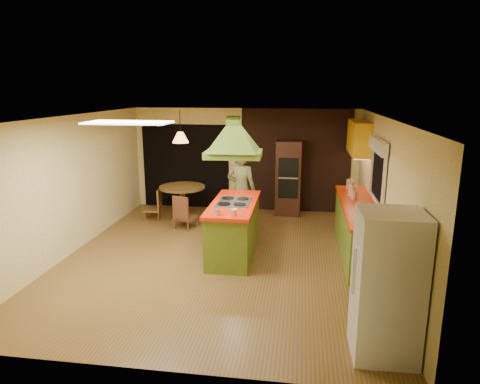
% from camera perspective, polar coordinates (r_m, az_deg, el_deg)
% --- Properties ---
extents(ground, '(6.50, 6.50, 0.00)m').
position_cam_1_polar(ground, '(7.82, -2.59, -8.62)').
color(ground, brown).
rests_on(ground, ground).
extents(room_walls, '(5.50, 6.50, 6.50)m').
position_cam_1_polar(room_walls, '(7.44, -2.69, 0.32)').
color(room_walls, '#F2EAAE').
rests_on(room_walls, ground).
extents(ceiling_plane, '(6.50, 6.50, 0.00)m').
position_cam_1_polar(ceiling_plane, '(7.26, -2.80, 9.97)').
color(ceiling_plane, silver).
rests_on(ceiling_plane, room_walls).
extents(brick_panel, '(2.64, 0.03, 2.50)m').
position_cam_1_polar(brick_panel, '(10.48, 7.42, 4.13)').
color(brick_panel, '#381E14').
rests_on(brick_panel, ground).
extents(nook_opening, '(2.20, 0.03, 2.10)m').
position_cam_1_polar(nook_opening, '(10.90, -7.24, 3.43)').
color(nook_opening, black).
rests_on(nook_opening, ground).
extents(right_counter, '(0.62, 3.05, 0.92)m').
position_cam_1_polar(right_counter, '(8.17, 15.39, -4.67)').
color(right_counter, olive).
rests_on(right_counter, ground).
extents(upper_cabinets, '(0.34, 1.40, 0.70)m').
position_cam_1_polar(upper_cabinets, '(9.44, 15.54, 6.99)').
color(upper_cabinets, yellow).
rests_on(upper_cabinets, room_walls).
extents(window_right, '(0.12, 1.35, 1.06)m').
position_cam_1_polar(window_right, '(7.71, 17.99, 4.09)').
color(window_right, black).
rests_on(window_right, room_walls).
extents(fluor_panel, '(1.20, 0.60, 0.03)m').
position_cam_1_polar(fluor_panel, '(6.43, -14.69, 8.94)').
color(fluor_panel, white).
rests_on(fluor_panel, ceiling_plane).
extents(kitchen_island, '(0.80, 1.96, 0.99)m').
position_cam_1_polar(kitchen_island, '(7.78, -0.84, -4.84)').
color(kitchen_island, olive).
rests_on(kitchen_island, ground).
extents(range_hood, '(0.99, 0.73, 0.79)m').
position_cam_1_polar(range_hood, '(7.42, -0.88, 8.15)').
color(range_hood, '#557B1E').
rests_on(range_hood, ceiling_plane).
extents(man, '(0.73, 0.58, 1.77)m').
position_cam_1_polar(man, '(8.95, 0.18, 0.21)').
color(man, brown).
rests_on(man, ground).
extents(refrigerator, '(0.71, 0.68, 1.69)m').
position_cam_1_polar(refrigerator, '(5.09, 19.02, -11.72)').
color(refrigerator, white).
rests_on(refrigerator, ground).
extents(wall_oven, '(0.60, 0.61, 1.78)m').
position_cam_1_polar(wall_oven, '(10.27, 6.49, 1.91)').
color(wall_oven, '#462416').
rests_on(wall_oven, ground).
extents(dining_table, '(1.05, 1.05, 0.78)m').
position_cam_1_polar(dining_table, '(9.94, -7.69, -0.52)').
color(dining_table, brown).
rests_on(dining_table, ground).
extents(chair_left, '(0.43, 0.43, 0.71)m').
position_cam_1_polar(chair_left, '(10.11, -11.63, -1.59)').
color(chair_left, brown).
rests_on(chair_left, ground).
extents(chair_near, '(0.52, 0.52, 0.75)m').
position_cam_1_polar(chair_near, '(9.32, -7.26, -2.61)').
color(chair_near, brown).
rests_on(chair_near, ground).
extents(pendant_lamp, '(0.40, 0.40, 0.24)m').
position_cam_1_polar(pendant_lamp, '(9.70, -7.94, 7.23)').
color(pendant_lamp, '#FF9E3F').
rests_on(pendant_lamp, ceiling_plane).
extents(canister_large, '(0.18, 0.18, 0.20)m').
position_cam_1_polar(canister_large, '(9.17, 14.42, 0.98)').
color(canister_large, beige).
rests_on(canister_large, right_counter).
extents(canister_medium, '(0.17, 0.17, 0.20)m').
position_cam_1_polar(canister_medium, '(8.64, 14.79, 0.21)').
color(canister_medium, beige).
rests_on(canister_medium, right_counter).
extents(canister_small, '(0.13, 0.13, 0.16)m').
position_cam_1_polar(canister_small, '(8.39, 14.97, -0.35)').
color(canister_small, beige).
rests_on(canister_small, right_counter).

